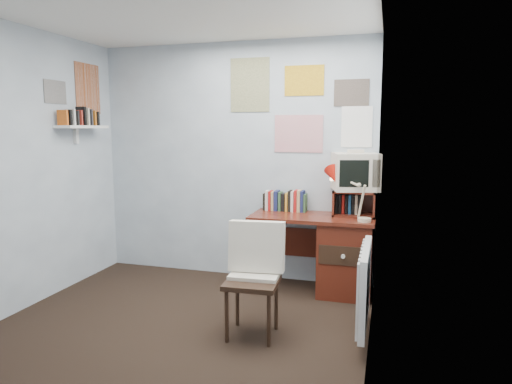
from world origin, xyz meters
TOP-DOWN VIEW (x-y plane):
  - ground at (0.00, 0.00)m, footprint 3.50×3.50m
  - back_wall at (0.00, 1.75)m, footprint 3.00×0.02m
  - right_wall at (1.50, 0.00)m, footprint 0.02×3.50m
  - desk at (1.17, 1.48)m, footprint 1.20×0.55m
  - desk_chair at (0.62, 0.35)m, footprint 0.46×0.44m
  - desk_lamp at (1.40, 1.32)m, footprint 0.34×0.30m
  - tv_riser at (1.29, 1.59)m, footprint 0.40×0.30m
  - crt_tv at (1.29, 1.61)m, footprint 0.50×0.48m
  - book_row at (0.66, 1.66)m, footprint 0.60×0.14m
  - radiator at (1.46, 0.55)m, footprint 0.09×0.80m
  - wall_shelf at (-1.40, 1.10)m, footprint 0.20×0.62m
  - posters_back at (0.70, 1.74)m, footprint 1.20×0.01m
  - posters_left at (-1.49, 1.10)m, footprint 0.01×0.70m

SIDE VIEW (x-z plane):
  - ground at x=0.00m, z-range 0.00..0.00m
  - desk at x=1.17m, z-range 0.03..0.79m
  - radiator at x=1.46m, z-range 0.12..0.72m
  - desk_chair at x=0.62m, z-range 0.00..0.86m
  - book_row at x=0.66m, z-range 0.76..0.98m
  - tv_riser at x=1.29m, z-range 0.76..1.01m
  - desk_lamp at x=1.40m, z-range 0.76..1.20m
  - crt_tv at x=1.29m, z-range 1.01..1.40m
  - back_wall at x=0.00m, z-range 0.00..2.50m
  - right_wall at x=1.50m, z-range 0.00..2.50m
  - wall_shelf at x=-1.40m, z-range 1.50..1.74m
  - posters_back at x=0.70m, z-range 1.40..2.30m
  - posters_left at x=-1.49m, z-range 1.70..2.30m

